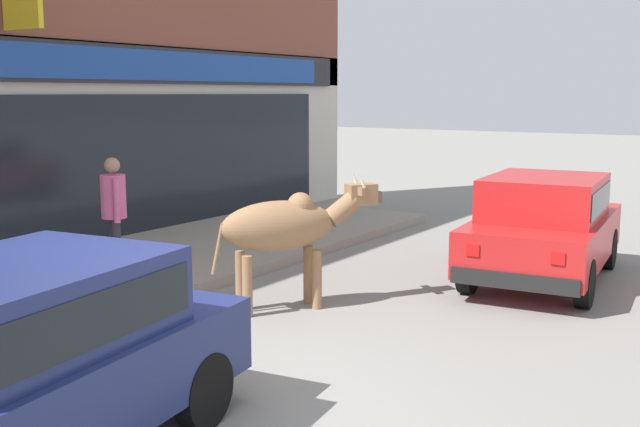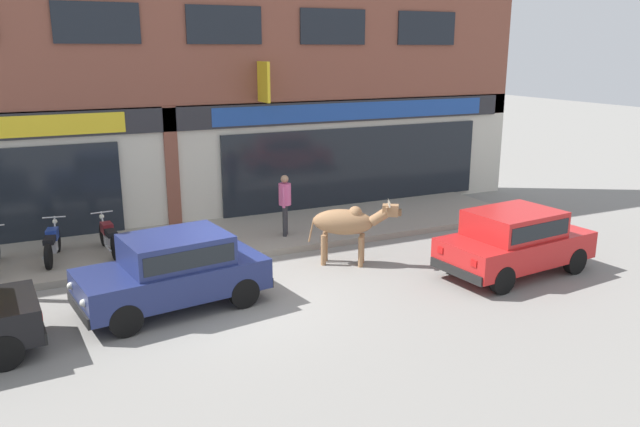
{
  "view_description": "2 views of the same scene",
  "coord_description": "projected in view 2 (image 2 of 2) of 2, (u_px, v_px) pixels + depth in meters",
  "views": [
    {
      "loc": [
        -4.09,
        -4.24,
        2.57
      ],
      "look_at": [
        3.8,
        1.0,
        1.04
      ],
      "focal_mm": 42.0,
      "sensor_mm": 36.0,
      "label": 1
    },
    {
      "loc": [
        -3.51,
        -11.28,
        4.87
      ],
      "look_at": [
        2.3,
        1.0,
        1.28
      ],
      "focal_mm": 35.0,
      "sensor_mm": 36.0,
      "label": 2
    }
  ],
  "objects": [
    {
      "name": "sidewalk",
      "position": [
        190.0,
        243.0,
        15.95
      ],
      "size": [
        19.0,
        3.4,
        0.16
      ],
      "primitive_type": "cube",
      "color": "gray",
      "rests_on": "ground"
    },
    {
      "name": "motorcycle_1",
      "position": [
        52.0,
        244.0,
        14.31
      ],
      "size": [
        0.63,
        1.8,
        0.88
      ],
      "color": "black",
      "rests_on": "sidewalk"
    },
    {
      "name": "pedestrian",
      "position": [
        285.0,
        199.0,
        16.05
      ],
      "size": [
        0.32,
        0.44,
        1.6
      ],
      "color": "#2D2D33",
      "rests_on": "sidewalk"
    },
    {
      "name": "car_1",
      "position": [
        515.0,
        239.0,
        13.77
      ],
      "size": [
        3.73,
        1.96,
        1.46
      ],
      "color": "black",
      "rests_on": "ground"
    },
    {
      "name": "cow",
      "position": [
        347.0,
        223.0,
        14.34
      ],
      "size": [
        1.87,
        1.42,
        1.61
      ],
      "color": "#936B47",
      "rests_on": "ground"
    },
    {
      "name": "motorcycle_2",
      "position": [
        109.0,
        237.0,
        14.82
      ],
      "size": [
        0.52,
        1.81,
        0.88
      ],
      "color": "black",
      "rests_on": "sidewalk"
    },
    {
      "name": "ground_plane",
      "position": [
        238.0,
        299.0,
        12.56
      ],
      "size": [
        90.0,
        90.0,
        0.0
      ],
      "primitive_type": "plane",
      "color": "gray"
    },
    {
      "name": "car_2",
      "position": [
        174.0,
        268.0,
        11.94
      ],
      "size": [
        3.76,
        2.08,
        1.46
      ],
      "color": "black",
      "rests_on": "ground"
    },
    {
      "name": "shop_building",
      "position": [
        164.0,
        69.0,
        16.57
      ],
      "size": [
        23.0,
        1.4,
        9.17
      ],
      "color": "brown",
      "rests_on": "ground"
    }
  ]
}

